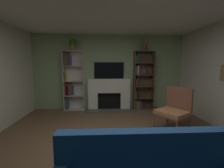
# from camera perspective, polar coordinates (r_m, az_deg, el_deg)

# --- Properties ---
(ground_plane) EXTENTS (7.04, 7.04, 0.00)m
(ground_plane) POSITION_cam_1_polar(r_m,az_deg,el_deg) (3.07, 1.47, -23.72)
(ground_plane) COLOR brown
(wall_back_accent) EXTENTS (5.39, 0.06, 2.62)m
(wall_back_accent) POSITION_cam_1_polar(r_m,az_deg,el_deg) (5.60, -1.13, 4.36)
(wall_back_accent) COLOR #95B07F
(wall_back_accent) RESTS_ON ground_plane
(fireplace) EXTENTS (1.57, 0.54, 1.08)m
(fireplace) POSITION_cam_1_polar(r_m,az_deg,el_deg) (5.53, -1.05, -3.35)
(fireplace) COLOR white
(fireplace) RESTS_ON ground_plane
(tv) EXTENTS (1.04, 0.06, 0.58)m
(tv) POSITION_cam_1_polar(r_m,az_deg,el_deg) (5.54, -1.11, 4.96)
(tv) COLOR black
(tv) RESTS_ON fireplace
(bookshelf_left) EXTENTS (0.70, 0.28, 2.04)m
(bookshelf_left) POSITION_cam_1_polar(r_m,az_deg,el_deg) (5.59, -14.48, 1.32)
(bookshelf_left) COLOR silver
(bookshelf_left) RESTS_ON ground_plane
(bookshelf_right) EXTENTS (0.70, 0.34, 2.04)m
(bookshelf_right) POSITION_cam_1_polar(r_m,az_deg,el_deg) (5.64, 10.50, 0.78)
(bookshelf_right) COLOR brown
(bookshelf_right) RESTS_ON ground_plane
(potted_plant) EXTENTS (0.25, 0.25, 0.40)m
(potted_plant) POSITION_cam_1_polar(r_m,az_deg,el_deg) (5.54, -14.13, 14.10)
(potted_plant) COLOR #A87649
(potted_plant) RESTS_ON bookshelf_left
(vase_with_flowers) EXTENTS (0.15, 0.15, 0.44)m
(vase_with_flowers) POSITION_cam_1_polar(r_m,az_deg,el_deg) (5.64, 11.72, 13.11)
(vase_with_flowers) COLOR brown
(vase_with_flowers) RESTS_ON bookshelf_right
(armchair) EXTENTS (0.86, 0.87, 1.03)m
(armchair) POSITION_cam_1_polar(r_m,az_deg,el_deg) (4.07, 21.85, -8.46)
(armchair) COLOR brown
(armchair) RESTS_ON ground_plane
(coffee_table) EXTENTS (0.81, 0.46, 0.38)m
(coffee_table) POSITION_cam_1_polar(r_m,az_deg,el_deg) (2.52, 8.26, -22.49)
(coffee_table) COLOR brown
(coffee_table) RESTS_ON ground_plane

